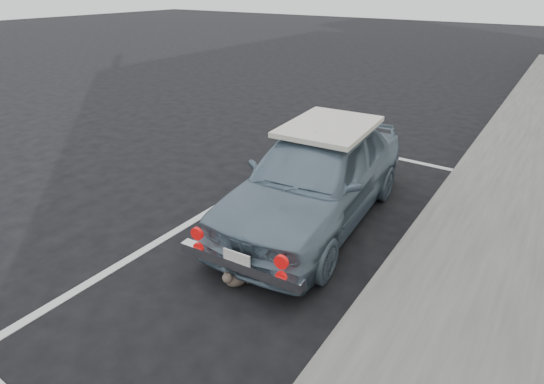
{
  "coord_description": "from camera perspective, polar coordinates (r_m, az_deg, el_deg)",
  "views": [
    {
      "loc": [
        3.01,
        -1.24,
        3.09
      ],
      "look_at": [
        0.36,
        2.66,
        0.75
      ],
      "focal_mm": 28.0,
      "sensor_mm": 36.0,
      "label": 1
    }
  ],
  "objects": [
    {
      "name": "ground",
      "position": [
        4.49,
        -25.22,
        -20.34
      ],
      "size": [
        80.0,
        80.0,
        0.0
      ],
      "primitive_type": "plane",
      "color": "black",
      "rests_on": "ground"
    },
    {
      "name": "sidewalk",
      "position": [
        4.43,
        28.54,
        -20.6
      ],
      "size": [
        2.8,
        40.0,
        0.15
      ],
      "primitive_type": "cube",
      "color": "#60605C",
      "rests_on": "ground"
    },
    {
      "name": "pline_front",
      "position": [
        8.7,
        15.24,
        4.69
      ],
      "size": [
        3.0,
        0.12,
        0.01
      ],
      "primitive_type": "cube",
      "color": "silver",
      "rests_on": "ground"
    },
    {
      "name": "pline_side",
      "position": [
        6.54,
        -7.45,
        -1.99
      ],
      "size": [
        0.12,
        7.0,
        0.01
      ],
      "primitive_type": "cube",
      "color": "silver",
      "rests_on": "ground"
    },
    {
      "name": "retro_coupe",
      "position": [
        5.93,
        5.91,
        2.3
      ],
      "size": [
        1.89,
        4.07,
        1.35
      ],
      "rotation": [
        0.0,
        0.0,
        0.08
      ],
      "color": "slate",
      "rests_on": "ground"
    },
    {
      "name": "cat",
      "position": [
        4.88,
        -4.8,
        -11.26
      ],
      "size": [
        0.26,
        0.45,
        0.25
      ],
      "rotation": [
        0.0,
        0.0,
        -0.2
      ],
      "color": "brown",
      "rests_on": "ground"
    }
  ]
}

